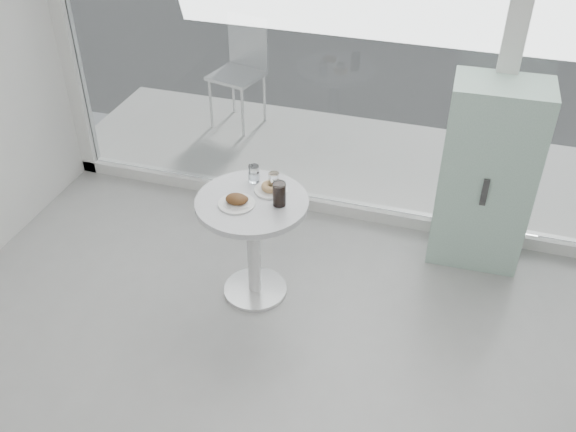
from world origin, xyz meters
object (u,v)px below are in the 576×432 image
(water_tumbler_a, at_px, (254,175))
(mint_cabinet, at_px, (486,175))
(patio_chair, at_px, (241,65))
(main_table, at_px, (253,228))
(plate_donut, at_px, (271,188))
(water_tumbler_b, at_px, (274,182))
(plate_fritter, at_px, (237,201))
(cola_glass, at_px, (279,194))

(water_tumbler_a, bearing_deg, mint_cabinet, 24.75)
(patio_chair, distance_m, water_tumbler_a, 2.27)
(main_table, height_order, plate_donut, plate_donut)
(water_tumbler_a, height_order, water_tumbler_b, water_tumbler_a)
(plate_donut, bearing_deg, plate_fritter, -126.09)
(water_tumbler_b, bearing_deg, water_tumbler_a, 166.20)
(plate_donut, height_order, water_tumbler_b, water_tumbler_b)
(mint_cabinet, bearing_deg, patio_chair, 147.00)
(water_tumbler_b, bearing_deg, cola_glass, -61.67)
(plate_fritter, bearing_deg, water_tumbler_a, 87.79)
(patio_chair, xyz_separation_m, plate_donut, (1.02, -2.16, 0.16))
(patio_chair, height_order, cola_glass, patio_chair)
(plate_donut, xyz_separation_m, cola_glass, (0.10, -0.13, 0.06))
(main_table, height_order, plate_fritter, plate_fritter)
(water_tumbler_b, bearing_deg, mint_cabinet, 28.46)
(plate_fritter, relative_size, cola_glass, 1.46)
(cola_glass, bearing_deg, water_tumbler_a, 139.69)
(main_table, relative_size, water_tumbler_a, 6.55)
(plate_fritter, bearing_deg, patio_chair, 110.16)
(main_table, bearing_deg, patio_chair, 112.23)
(mint_cabinet, xyz_separation_m, plate_donut, (-1.32, -0.74, 0.11))
(mint_cabinet, relative_size, patio_chair, 1.34)
(plate_fritter, bearing_deg, main_table, 45.07)
(mint_cabinet, relative_size, plate_fritter, 5.91)
(mint_cabinet, height_order, plate_fritter, mint_cabinet)
(plate_fritter, xyz_separation_m, water_tumbler_a, (0.01, 0.28, 0.03))
(plate_donut, xyz_separation_m, water_tumbler_a, (-0.14, 0.07, 0.03))
(patio_chair, bearing_deg, main_table, -53.46)
(patio_chair, distance_m, plate_donut, 2.39)
(water_tumbler_b, relative_size, cola_glass, 0.71)
(patio_chair, xyz_separation_m, cola_glass, (1.12, -2.29, 0.22))
(mint_cabinet, bearing_deg, water_tumbler_a, -157.08)
(cola_glass, bearing_deg, main_table, -178.81)
(water_tumbler_b, bearing_deg, patio_chair, 115.84)
(plate_fritter, xyz_separation_m, cola_glass, (0.25, 0.07, 0.05))
(mint_cabinet, height_order, water_tumbler_b, mint_cabinet)
(mint_cabinet, height_order, cola_glass, mint_cabinet)
(main_table, xyz_separation_m, water_tumbler_a, (-0.06, 0.21, 0.27))
(mint_cabinet, relative_size, water_tumbler_b, 12.13)
(mint_cabinet, bearing_deg, main_table, -149.68)
(water_tumbler_b, bearing_deg, plate_fritter, -123.75)
(patio_chair, relative_size, cola_glass, 6.43)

